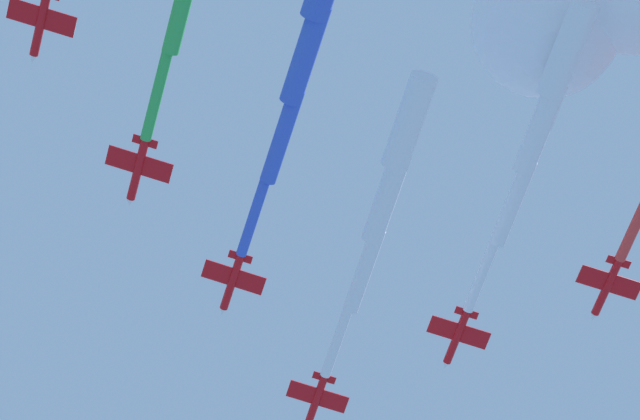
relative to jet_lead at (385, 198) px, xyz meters
The scene contains 3 objects.
jet_lead is the anchor object (origin of this frame).
jet_port_inner 21.73m from the jet_lead, 85.29° to the right, with size 45.20×39.29×3.82m.
jet_starboard_inner 21.27m from the jet_lead, ahead, with size 42.93×38.40×3.85m.
Camera 1 is at (46.79, -72.73, -12.14)m, focal length 81.05 mm.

